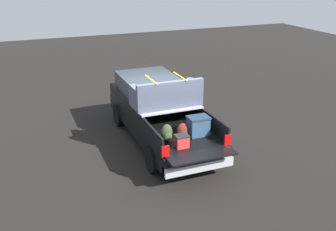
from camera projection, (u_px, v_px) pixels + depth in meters
ground_plane at (161, 141)px, 12.38m from camera, size 40.00×40.00×0.00m
pickup_truck at (157, 109)px, 12.32m from camera, size 6.05×2.06×2.23m
trash_can at (148, 90)px, 15.67m from camera, size 0.60×0.60×0.98m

